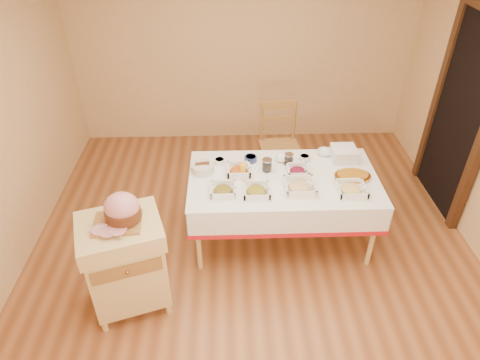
% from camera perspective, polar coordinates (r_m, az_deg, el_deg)
% --- Properties ---
extents(room_shell, '(5.00, 5.00, 5.00)m').
position_cam_1_polar(room_shell, '(3.55, 2.09, 4.62)').
color(room_shell, brown).
rests_on(room_shell, ground).
extents(doorway, '(0.09, 1.10, 2.20)m').
position_cam_1_polar(doorway, '(5.05, 27.37, 7.91)').
color(doorway, black).
rests_on(doorway, ground).
extents(dining_table, '(1.82, 1.02, 0.76)m').
position_cam_1_polar(dining_table, '(4.22, 5.69, -1.46)').
color(dining_table, '#DFC17A').
rests_on(dining_table, ground).
extents(butcher_cart, '(0.78, 0.71, 0.92)m').
position_cam_1_polar(butcher_cart, '(3.72, -15.00, -10.32)').
color(butcher_cart, '#DFC17A').
rests_on(butcher_cart, ground).
extents(dining_chair, '(0.49, 0.47, 1.02)m').
position_cam_1_polar(dining_chair, '(5.11, 5.26, 4.70)').
color(dining_chair, olive).
rests_on(dining_chair, ground).
extents(ham_on_board, '(0.39, 0.37, 0.26)m').
position_cam_1_polar(ham_on_board, '(3.41, -15.54, -3.95)').
color(ham_on_board, olive).
rests_on(ham_on_board, butcher_cart).
extents(serving_dish_a, '(0.23, 0.23, 0.10)m').
position_cam_1_polar(serving_dish_a, '(3.89, -2.27, -1.37)').
color(serving_dish_a, white).
rests_on(serving_dish_a, dining_table).
extents(serving_dish_b, '(0.24, 0.24, 0.10)m').
position_cam_1_polar(serving_dish_b, '(3.88, 2.21, -1.46)').
color(serving_dish_b, white).
rests_on(serving_dish_b, dining_table).
extents(serving_dish_c, '(0.28, 0.28, 0.11)m').
position_cam_1_polar(serving_dish_c, '(3.96, 7.97, -0.90)').
color(serving_dish_c, white).
rests_on(serving_dish_c, dining_table).
extents(serving_dish_d, '(0.26, 0.26, 0.10)m').
position_cam_1_polar(serving_dish_d, '(4.03, 14.62, -1.19)').
color(serving_dish_d, white).
rests_on(serving_dish_d, dining_table).
extents(serving_dish_e, '(0.24, 0.23, 0.11)m').
position_cam_1_polar(serving_dish_e, '(4.14, -0.16, 1.27)').
color(serving_dish_e, white).
rests_on(serving_dish_e, dining_table).
extents(serving_dish_f, '(0.22, 0.21, 0.10)m').
position_cam_1_polar(serving_dish_f, '(4.18, 7.71, 1.22)').
color(serving_dish_f, white).
rests_on(serving_dish_f, dining_table).
extents(small_bowl_left, '(0.11, 0.11, 0.05)m').
position_cam_1_polar(small_bowl_left, '(4.30, -2.74, 2.55)').
color(small_bowl_left, white).
rests_on(small_bowl_left, dining_table).
extents(small_bowl_mid, '(0.13, 0.13, 0.05)m').
position_cam_1_polar(small_bowl_mid, '(4.34, 1.43, 2.90)').
color(small_bowl_mid, navy).
rests_on(small_bowl_mid, dining_table).
extents(small_bowl_right, '(0.11, 0.11, 0.06)m').
position_cam_1_polar(small_bowl_right, '(4.39, 8.59, 2.95)').
color(small_bowl_right, white).
rests_on(small_bowl_right, dining_table).
extents(bowl_white_imported, '(0.16, 0.16, 0.04)m').
position_cam_1_polar(bowl_white_imported, '(4.37, 5.72, 2.83)').
color(bowl_white_imported, white).
rests_on(bowl_white_imported, dining_table).
extents(bowl_small_imported, '(0.18, 0.18, 0.05)m').
position_cam_1_polar(bowl_small_imported, '(4.53, 11.22, 3.63)').
color(bowl_small_imported, white).
rests_on(bowl_small_imported, dining_table).
extents(preserve_jar_left, '(0.10, 0.10, 0.13)m').
position_cam_1_polar(preserve_jar_left, '(4.18, 3.61, 1.93)').
color(preserve_jar_left, silver).
rests_on(preserve_jar_left, dining_table).
extents(preserve_jar_right, '(0.09, 0.09, 0.12)m').
position_cam_1_polar(preserve_jar_right, '(4.30, 6.51, 2.72)').
color(preserve_jar_right, silver).
rests_on(preserve_jar_right, dining_table).
extents(mustard_bottle, '(0.05, 0.05, 0.16)m').
position_cam_1_polar(mustard_bottle, '(4.09, 0.40, 1.44)').
color(mustard_bottle, yellow).
rests_on(mustard_bottle, dining_table).
extents(bread_basket, '(0.22, 0.22, 0.10)m').
position_cam_1_polar(bread_basket, '(4.18, -5.02, 1.62)').
color(bread_basket, beige).
rests_on(bread_basket, dining_table).
extents(plate_stack, '(0.24, 0.24, 0.13)m').
position_cam_1_polar(plate_stack, '(4.47, 13.65, 3.42)').
color(plate_stack, white).
rests_on(plate_stack, dining_table).
extents(brass_platter, '(0.35, 0.25, 0.05)m').
position_cam_1_polar(brass_platter, '(4.23, 14.78, 0.54)').
color(brass_platter, '#B37A32').
rests_on(brass_platter, dining_table).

